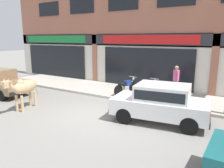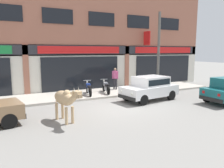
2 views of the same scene
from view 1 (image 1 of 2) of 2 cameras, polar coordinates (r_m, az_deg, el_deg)
name	(u,v)px [view 1 (image 1 of 2)]	position (r m, az deg, el deg)	size (l,w,h in m)	color
ground_plane	(94,114)	(9.34, -4.65, -7.77)	(90.00, 90.00, 0.00)	gray
sidewalk	(134,93)	(12.41, 5.72, -2.45)	(19.00, 3.14, 0.14)	#B7AFA3
shop_building	(149,20)	(13.73, 9.61, 16.19)	(23.00, 1.40, 8.83)	#9E604C
cow	(24,87)	(10.37, -22.08, -0.85)	(0.87, 2.12, 1.61)	tan
car_0	(161,101)	(8.41, 12.58, -4.44)	(3.76, 2.07, 1.46)	black
motorcycle_0	(126,87)	(12.01, 3.65, -0.67)	(0.65, 1.79, 0.88)	black
motorcycle_1	(148,89)	(11.51, 9.35, -1.36)	(0.63, 1.79, 0.88)	black
pedestrian	(176,77)	(11.86, 16.39, 1.65)	(0.33, 0.42, 1.60)	#2D2D33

